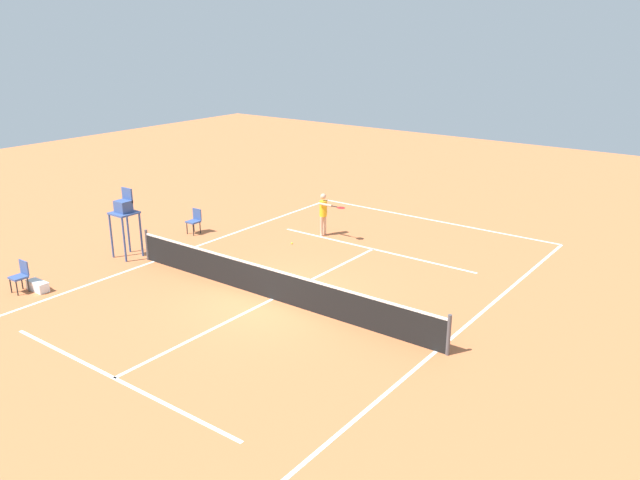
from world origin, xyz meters
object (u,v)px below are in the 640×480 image
(tennis_ball, at_px, (292,243))
(umpire_chair, at_px, (124,212))
(player_serving, at_px, (324,211))
(courtside_chair_near, at_px, (20,275))
(equipment_bag, at_px, (38,286))
(courtside_chair_mid, at_px, (195,220))

(tennis_ball, xyz_separation_m, umpire_chair, (3.72, 4.41, 1.57))
(umpire_chair, bearing_deg, player_serving, -124.48)
(courtside_chair_near, xyz_separation_m, equipment_bag, (-0.31, -0.32, -0.38))
(courtside_chair_mid, bearing_deg, player_serving, -146.94)
(courtside_chair_mid, xyz_separation_m, equipment_bag, (-0.39, 6.74, -0.38))
(tennis_ball, distance_m, courtside_chair_mid, 4.04)
(player_serving, bearing_deg, umpire_chair, -34.00)
(tennis_ball, height_order, umpire_chair, umpire_chair)
(tennis_ball, relative_size, courtside_chair_mid, 0.07)
(equipment_bag, bearing_deg, courtside_chair_near, 45.70)
(umpire_chair, bearing_deg, courtside_chair_near, 89.56)
(tennis_ball, relative_size, umpire_chair, 0.03)
(tennis_ball, height_order, courtside_chair_mid, courtside_chair_mid)
(tennis_ball, relative_size, equipment_bag, 0.09)
(courtside_chair_mid, relative_size, equipment_bag, 1.25)
(equipment_bag, bearing_deg, courtside_chair_mid, -86.71)
(player_serving, xyz_separation_m, courtside_chair_near, (4.10, 9.78, -0.44))
(courtside_chair_mid, bearing_deg, courtside_chair_near, 90.63)
(umpire_chair, relative_size, courtside_chair_mid, 2.54)
(player_serving, bearing_deg, courtside_chair_mid, -56.46)
(tennis_ball, relative_size, courtside_chair_near, 0.07)
(player_serving, relative_size, courtside_chair_mid, 1.73)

